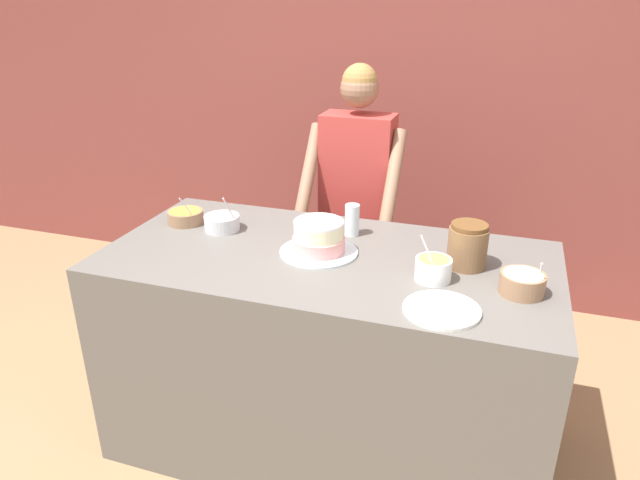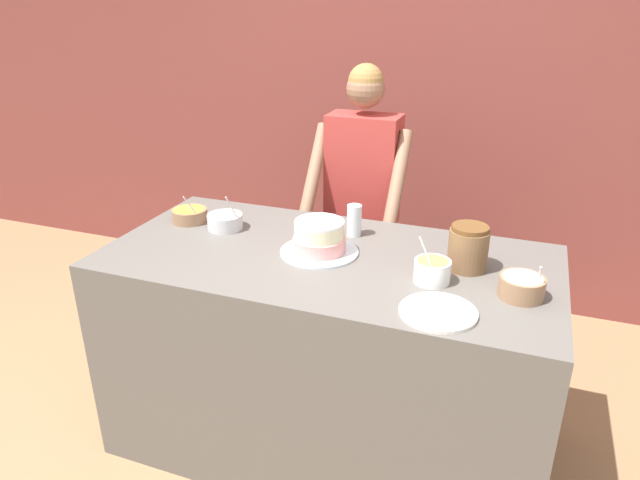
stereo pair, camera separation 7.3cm
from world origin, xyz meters
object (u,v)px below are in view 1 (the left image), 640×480
(frosting_bowl_white, at_px, (522,283))
(ceramic_plate, at_px, (442,310))
(frosting_bowl_orange, at_px, (186,216))
(drinking_glass, at_px, (352,220))
(stoneware_jar, at_px, (468,246))
(frosting_bowl_yellow, at_px, (433,268))
(cake, at_px, (319,239))
(person_baker, at_px, (356,187))
(frosting_bowl_pink, at_px, (222,222))

(frosting_bowl_white, distance_m, ceramic_plate, 0.33)
(frosting_bowl_orange, xyz_separation_m, drinking_glass, (0.76, 0.10, 0.04))
(frosting_bowl_orange, distance_m, stoneware_jar, 1.26)
(frosting_bowl_yellow, bearing_deg, frosting_bowl_orange, 169.53)
(frosting_bowl_orange, relative_size, frosting_bowl_yellow, 0.85)
(frosting_bowl_orange, bearing_deg, stoneware_jar, -2.69)
(frosting_bowl_yellow, distance_m, stoneware_jar, 0.19)
(cake, distance_m, frosting_bowl_yellow, 0.48)
(cake, distance_m, frosting_bowl_orange, 0.70)
(cake, bearing_deg, drinking_glass, 71.39)
(frosting_bowl_orange, relative_size, stoneware_jar, 0.93)
(frosting_bowl_white, bearing_deg, person_baker, 133.11)
(frosting_bowl_white, distance_m, stoneware_jar, 0.26)
(person_baker, relative_size, frosting_bowl_yellow, 8.41)
(person_baker, relative_size, stoneware_jar, 9.11)
(ceramic_plate, distance_m, stoneware_jar, 0.39)
(stoneware_jar, bearing_deg, frosting_bowl_orange, 177.31)
(frosting_bowl_yellow, distance_m, drinking_glass, 0.51)
(frosting_bowl_pink, height_order, ceramic_plate, frosting_bowl_pink)
(person_baker, bearing_deg, ceramic_plate, -61.97)
(cake, relative_size, stoneware_jar, 1.82)
(frosting_bowl_pink, distance_m, drinking_glass, 0.58)
(frosting_bowl_yellow, distance_m, ceramic_plate, 0.23)
(person_baker, xyz_separation_m, frosting_bowl_yellow, (0.53, -0.89, 0.02))
(drinking_glass, bearing_deg, frosting_bowl_yellow, -38.75)
(person_baker, distance_m, drinking_glass, 0.59)
(person_baker, height_order, stoneware_jar, person_baker)
(cake, relative_size, frosting_bowl_orange, 1.96)
(frosting_bowl_white, relative_size, ceramic_plate, 0.61)
(ceramic_plate, height_order, stoneware_jar, stoneware_jar)
(person_baker, relative_size, frosting_bowl_pink, 9.21)
(frosting_bowl_pink, bearing_deg, frosting_bowl_white, -8.85)
(drinking_glass, bearing_deg, frosting_bowl_pink, -167.31)
(frosting_bowl_white, xyz_separation_m, frosting_bowl_pink, (-1.27, 0.20, -0.00))
(cake, xyz_separation_m, drinking_glass, (0.08, 0.23, 0.01))
(person_baker, distance_m, frosting_bowl_orange, 0.92)
(frosting_bowl_white, xyz_separation_m, frosting_bowl_orange, (-1.47, 0.22, -0.01))
(drinking_glass, bearing_deg, person_baker, 103.15)
(frosting_bowl_yellow, bearing_deg, stoneware_jar, 55.93)
(frosting_bowl_orange, xyz_separation_m, stoneware_jar, (1.26, -0.06, 0.05))
(ceramic_plate, bearing_deg, frosting_bowl_white, 40.85)
(frosting_bowl_pink, bearing_deg, ceramic_plate, -21.99)
(person_baker, bearing_deg, frosting_bowl_orange, -132.82)
(frosting_bowl_orange, xyz_separation_m, frosting_bowl_pink, (0.20, -0.02, 0.00))
(drinking_glass, bearing_deg, stoneware_jar, -18.08)
(cake, bearing_deg, ceramic_plate, -30.34)
(frosting_bowl_white, height_order, stoneware_jar, stoneware_jar)
(ceramic_plate, relative_size, stoneware_jar, 1.47)
(cake, bearing_deg, person_baker, 94.12)
(frosting_bowl_pink, distance_m, ceramic_plate, 1.10)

